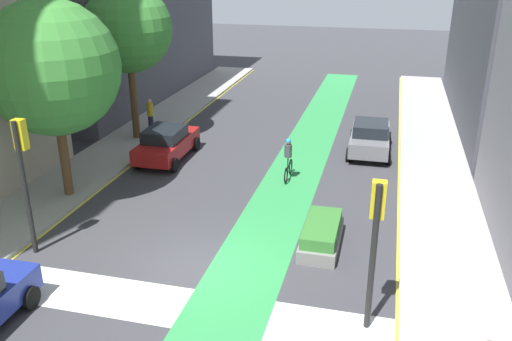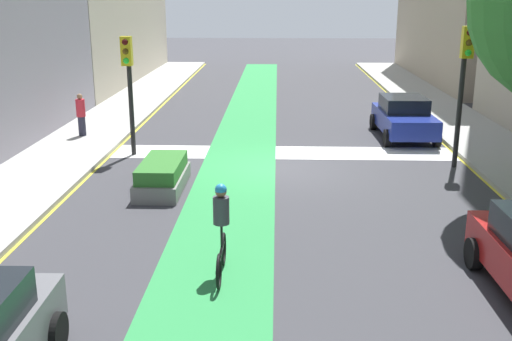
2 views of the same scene
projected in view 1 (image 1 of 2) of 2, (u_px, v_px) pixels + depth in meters
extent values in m
plane|color=#38383D|center=(199.00, 268.00, 16.64)|extent=(120.00, 120.00, 0.00)
cube|color=#2D8C47|center=(245.00, 274.00, 16.31)|extent=(2.40, 60.00, 0.01)
cube|color=silver|center=(175.00, 306.00, 14.84)|extent=(12.00, 1.80, 0.01)
cube|color=yellow|center=(30.00, 244.00, 18.00)|extent=(0.16, 60.00, 0.01)
cube|color=#9E9E99|center=(455.00, 302.00, 14.92)|extent=(3.00, 60.00, 0.15)
cube|color=yellow|center=(399.00, 296.00, 15.28)|extent=(0.16, 60.00, 0.01)
cylinder|color=black|center=(373.00, 259.00, 13.30)|extent=(0.16, 0.16, 4.03)
cube|color=gold|center=(378.00, 199.00, 12.90)|extent=(0.35, 0.28, 0.95)
sphere|color=#3F0A0A|center=(380.00, 186.00, 12.92)|extent=(0.20, 0.20, 0.20)
sphere|color=#4C380C|center=(379.00, 197.00, 13.03)|extent=(0.20, 0.20, 0.20)
sphere|color=#26D833|center=(377.00, 208.00, 13.14)|extent=(0.20, 0.20, 0.20)
cylinder|color=black|center=(25.00, 190.00, 16.73)|extent=(0.16, 0.16, 4.44)
cube|color=gold|center=(20.00, 134.00, 16.26)|extent=(0.35, 0.28, 0.95)
sphere|color=#3F0A0A|center=(21.00, 124.00, 16.27)|extent=(0.20, 0.20, 0.20)
sphere|color=#4C380C|center=(23.00, 133.00, 16.38)|extent=(0.20, 0.20, 0.20)
sphere|color=#26D833|center=(25.00, 142.00, 16.50)|extent=(0.20, 0.20, 0.20)
cube|color=#A51919|center=(167.00, 145.00, 25.29)|extent=(1.85, 4.22, 0.70)
cube|color=black|center=(165.00, 134.00, 24.87)|extent=(1.62, 2.02, 0.55)
cylinder|color=black|center=(162.00, 141.00, 26.94)|extent=(0.23, 0.64, 0.64)
cylinder|color=black|center=(196.00, 144.00, 26.55)|extent=(0.23, 0.64, 0.64)
cylinder|color=black|center=(137.00, 162.00, 24.29)|extent=(0.23, 0.64, 0.64)
cylinder|color=black|center=(174.00, 165.00, 23.90)|extent=(0.23, 0.64, 0.64)
cylinder|color=black|center=(30.00, 298.00, 14.68)|extent=(0.23, 0.64, 0.64)
cube|color=slate|center=(370.00, 139.00, 26.14)|extent=(1.86, 4.23, 0.70)
cube|color=black|center=(371.00, 128.00, 25.72)|extent=(1.63, 2.02, 0.55)
cylinder|color=black|center=(353.00, 135.00, 27.78)|extent=(0.23, 0.64, 0.64)
cylinder|color=black|center=(388.00, 138.00, 27.40)|extent=(0.23, 0.64, 0.64)
cylinder|color=black|center=(348.00, 155.00, 25.13)|extent=(0.23, 0.64, 0.64)
cylinder|color=black|center=(388.00, 158.00, 24.75)|extent=(0.23, 0.64, 0.64)
torus|color=black|center=(291.00, 166.00, 23.68)|extent=(0.06, 0.68, 0.68)
torus|color=black|center=(286.00, 175.00, 22.73)|extent=(0.06, 0.68, 0.68)
cylinder|color=black|center=(288.00, 167.00, 23.14)|extent=(0.06, 0.95, 0.06)
cylinder|color=black|center=(288.00, 162.00, 22.90)|extent=(0.05, 0.05, 0.50)
cylinder|color=#3F3F47|center=(288.00, 151.00, 22.71)|extent=(0.32, 0.32, 0.55)
sphere|color=#8C6647|center=(288.00, 142.00, 22.56)|extent=(0.22, 0.22, 0.22)
sphere|color=#268CCC|center=(288.00, 141.00, 22.55)|extent=(0.23, 0.23, 0.23)
cylinder|color=#262638|center=(151.00, 123.00, 29.08)|extent=(0.28, 0.28, 0.79)
cylinder|color=gold|center=(150.00, 109.00, 28.80)|extent=(0.34, 0.34, 0.70)
sphere|color=beige|center=(149.00, 101.00, 28.63)|extent=(0.23, 0.23, 0.23)
cylinder|color=brown|center=(64.00, 155.00, 20.86)|extent=(0.36, 0.36, 3.28)
sphere|color=#387F33|center=(52.00, 68.00, 19.59)|extent=(5.00, 5.00, 5.00)
cylinder|color=brown|center=(134.00, 99.00, 27.35)|extent=(0.36, 0.36, 4.03)
sphere|color=#387F33|center=(128.00, 28.00, 26.03)|extent=(4.31, 4.31, 4.31)
cube|color=slate|center=(321.00, 240.00, 17.85)|extent=(1.21, 2.77, 0.45)
cube|color=#33722D|center=(322.00, 228.00, 17.69)|extent=(1.09, 2.49, 0.40)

